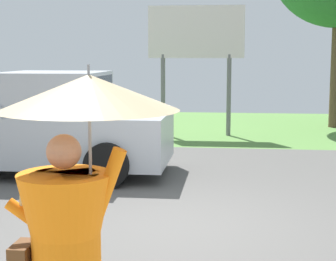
% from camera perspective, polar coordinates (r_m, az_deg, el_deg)
% --- Properties ---
extents(ground_plane, '(40.00, 22.00, 0.20)m').
position_cam_1_polar(ground_plane, '(9.99, 2.05, -5.02)').
color(ground_plane, '#565451').
extents(monk_pedestrian, '(1.13, 1.12, 2.13)m').
position_cam_1_polar(monk_pedestrian, '(3.54, -9.94, -9.23)').
color(monk_pedestrian, orange).
rests_on(monk_pedestrian, ground_plane).
extents(pickup_truck, '(5.20, 2.28, 1.88)m').
position_cam_1_polar(pickup_truck, '(10.42, -14.19, 0.42)').
color(pickup_truck, '#ADB2BA').
rests_on(pickup_truck, ground_plane).
extents(roadside_billboard, '(2.60, 0.12, 3.50)m').
position_cam_1_polar(roadside_billboard, '(14.88, 2.95, 9.31)').
color(roadside_billboard, slate).
rests_on(roadside_billboard, ground_plane).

